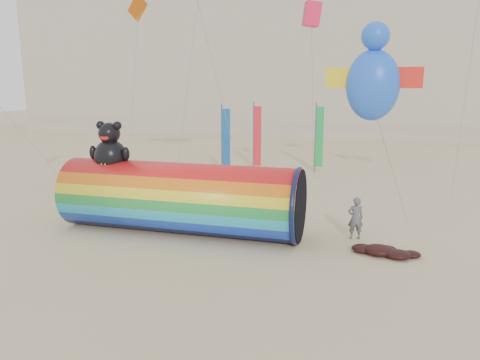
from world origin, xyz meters
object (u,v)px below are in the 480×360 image
(hotel_building, at_px, (242,56))
(windsock_assembly, at_px, (180,196))
(fabric_bundle, at_px, (384,251))
(kite_handler, at_px, (355,218))

(hotel_building, relative_size, windsock_assembly, 5.60)
(hotel_building, bearing_deg, fabric_bundle, -67.75)
(kite_handler, bearing_deg, hotel_building, -85.70)
(fabric_bundle, bearing_deg, hotel_building, 112.25)
(hotel_building, height_order, kite_handler, hotel_building)
(windsock_assembly, xyz_separation_m, fabric_bundle, (8.78, -0.58, -1.48))
(hotel_building, xyz_separation_m, windsock_assembly, (9.90, -45.08, -8.66))
(kite_handler, bearing_deg, windsock_assembly, -8.83)
(hotel_building, height_order, windsock_assembly, hotel_building)
(kite_handler, bearing_deg, fabric_bundle, 107.36)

